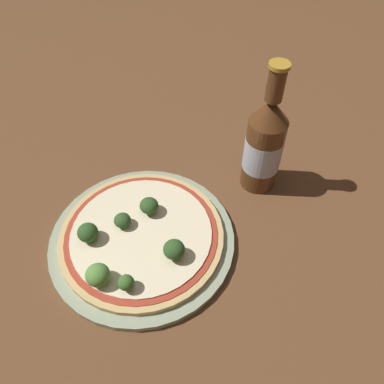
% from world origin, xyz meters
% --- Properties ---
extents(ground_plane, '(3.00, 3.00, 0.00)m').
position_xyz_m(ground_plane, '(0.00, 0.00, 0.00)').
color(ground_plane, brown).
extents(plate, '(0.30, 0.30, 0.01)m').
position_xyz_m(plate, '(-0.02, -0.00, 0.01)').
color(plate, '#93A384').
rests_on(plate, ground_plane).
extents(pizza, '(0.26, 0.26, 0.01)m').
position_xyz_m(pizza, '(-0.02, 0.00, 0.02)').
color(pizza, tan).
rests_on(pizza, plate).
extents(broccoli_floret_0, '(0.03, 0.03, 0.03)m').
position_xyz_m(broccoli_floret_0, '(-0.00, 0.04, 0.04)').
color(broccoli_floret_0, '#6B8E51').
rests_on(broccoli_floret_0, pizza).
extents(broccoli_floret_1, '(0.03, 0.03, 0.02)m').
position_xyz_m(broccoli_floret_1, '(-0.05, 0.02, 0.04)').
color(broccoli_floret_1, '#6B8E51').
rests_on(broccoli_floret_1, pizza).
extents(broccoli_floret_2, '(0.03, 0.03, 0.03)m').
position_xyz_m(broccoli_floret_2, '(-0.09, -0.07, 0.04)').
color(broccoli_floret_2, '#6B8E51').
rests_on(broccoli_floret_2, pizza).
extents(broccoli_floret_3, '(0.03, 0.03, 0.03)m').
position_xyz_m(broccoli_floret_3, '(-0.10, 0.01, 0.04)').
color(broccoli_floret_3, '#6B8E51').
rests_on(broccoli_floret_3, pizza).
extents(broccoli_floret_4, '(0.03, 0.03, 0.03)m').
position_xyz_m(broccoli_floret_4, '(0.02, -0.05, 0.04)').
color(broccoli_floret_4, '#6B8E51').
rests_on(broccoli_floret_4, pizza).
extents(broccoli_floret_5, '(0.02, 0.02, 0.03)m').
position_xyz_m(broccoli_floret_5, '(-0.05, -0.09, 0.04)').
color(broccoli_floret_5, '#6B8E51').
rests_on(broccoli_floret_5, pizza).
extents(beer_bottle, '(0.06, 0.06, 0.24)m').
position_xyz_m(beer_bottle, '(0.21, 0.08, 0.09)').
color(beer_bottle, '#563319').
rests_on(beer_bottle, ground_plane).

